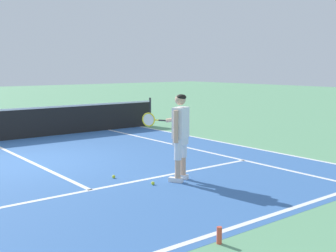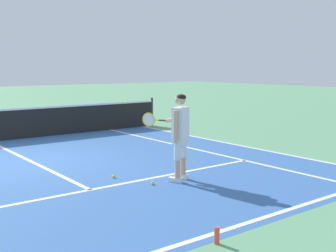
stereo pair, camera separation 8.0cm
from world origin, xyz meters
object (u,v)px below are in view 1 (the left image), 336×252
Objects in this scene: tennis_player at (179,131)px; tennis_ball_near_feet at (153,183)px; water_bottle at (219,235)px; tennis_ball_mid_court at (179,173)px; tennis_ball_by_baseline at (114,177)px.

tennis_player reaches higher than tennis_ball_near_feet.
water_bottle is at bearing -120.09° from tennis_player.
water_bottle is (-1.85, -3.07, 0.08)m from tennis_ball_mid_court.
tennis_ball_near_feet is 1.00× the size of tennis_ball_mid_court.
tennis_ball_by_baseline is at bearing 134.96° from tennis_player.
tennis_ball_mid_court is (0.89, 0.31, 0.00)m from tennis_ball_near_feet.
water_bottle reaches higher than tennis_ball_by_baseline.
tennis_player is 25.95× the size of tennis_ball_mid_court.
tennis_ball_near_feet is 0.30× the size of water_bottle.
tennis_ball_mid_court is at bearing 19.40° from tennis_ball_near_feet.
tennis_ball_by_baseline is 1.35m from tennis_ball_mid_court.
tennis_ball_mid_court is (1.23, -0.58, 0.00)m from tennis_ball_by_baseline.
tennis_ball_near_feet is at bearing 70.83° from water_bottle.
tennis_player is 25.95× the size of tennis_ball_by_baseline.
tennis_player reaches higher than tennis_ball_mid_court.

